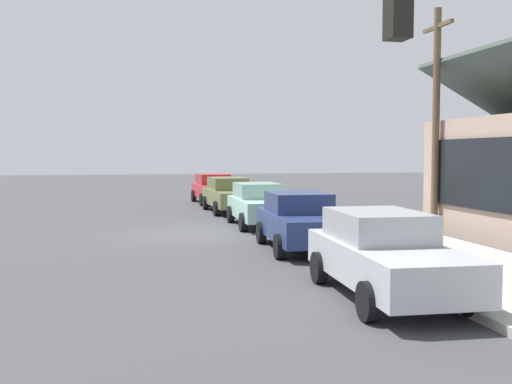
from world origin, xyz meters
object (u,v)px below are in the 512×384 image
Objects in this scene: car_silver at (384,254)px; fire_hydrant_red at (378,242)px; car_olive at (229,194)px; car_navy at (301,221)px; car_seafoam at (259,204)px; utility_pole_wooden at (436,117)px; car_cherry at (214,188)px.

fire_hydrant_red is (-3.48, 1.42, -0.32)m from car_silver.
car_olive is 11.06m from car_navy.
fire_hydrant_red is at bearing 10.47° from car_seafoam.
car_olive is 0.66× the size of utility_pole_wooden.
car_cherry is at bearing -178.46° from car_seafoam.
car_seafoam is at bearing 0.22° from car_olive.
utility_pole_wooden is 10.56× the size of fire_hydrant_red.
car_cherry is at bearing -176.68° from car_navy.
car_olive and car_navy have the same top height.
car_cherry is 0.98× the size of car_olive.
car_cherry is 18.43m from fire_hydrant_red.
car_cherry is 1.09× the size of car_seafoam.
utility_pole_wooden is (-2.17, 5.34, 3.11)m from car_navy.
car_olive is at bearing -176.27° from car_navy.
car_navy is 0.59× the size of utility_pole_wooden.
car_navy is at bearing -1.77° from car_cherry.
car_seafoam is 6.26× the size of fire_hydrant_red.
car_navy is at bearing -148.74° from fire_hydrant_red.
car_cherry and car_olive have the same top height.
car_olive is 1.05× the size of car_silver.
car_cherry is 6.83× the size of fire_hydrant_red.
car_silver is 0.63× the size of utility_pole_wooden.
car_cherry is 5.09m from car_olive.
car_olive is at bearing -148.37° from utility_pole_wooden.
fire_hydrant_red is at bearing -42.35° from utility_pole_wooden.
car_seafoam is 1.00× the size of car_navy.
car_navy reaches higher than fire_hydrant_red.
car_silver is at bearing 0.34° from car_seafoam.
car_silver is at bearing -22.18° from fire_hydrant_red.
car_seafoam is at bearing -177.35° from car_navy.
car_seafoam and car_silver have the same top height.
utility_pole_wooden is (8.89, 5.47, 3.11)m from car_olive.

